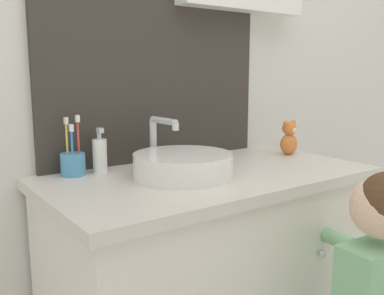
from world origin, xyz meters
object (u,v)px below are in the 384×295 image
at_px(soap_dispenser, 100,155).
at_px(teddy_bear, 289,138).
at_px(toothbrush_holder, 73,162).
at_px(sink_basin, 182,164).

bearing_deg(soap_dispenser, teddy_bear, -11.11).
bearing_deg(toothbrush_holder, teddy_bear, -10.77).
bearing_deg(sink_basin, teddy_bear, 5.55).
relative_size(toothbrush_holder, soap_dispenser, 1.29).
height_order(soap_dispenser, teddy_bear, soap_dispenser).
bearing_deg(toothbrush_holder, sink_basin, -37.41).
xyz_separation_m(sink_basin, soap_dispenser, (-0.19, 0.20, 0.02)).
height_order(sink_basin, teddy_bear, sink_basin).
height_order(toothbrush_holder, teddy_bear, toothbrush_holder).
distance_m(toothbrush_holder, teddy_bear, 0.84).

